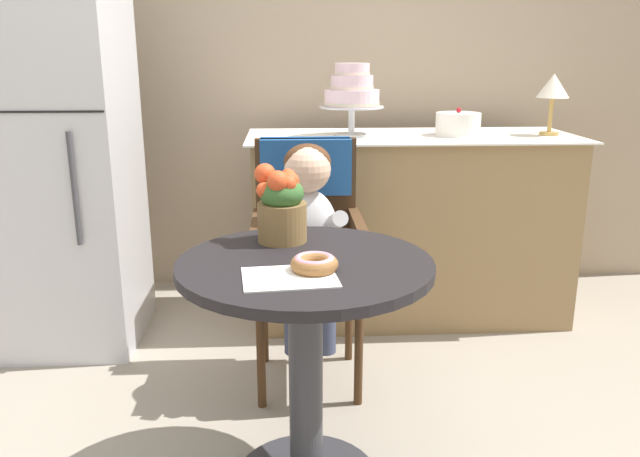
% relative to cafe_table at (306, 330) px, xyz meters
% --- Properties ---
extents(back_wall, '(4.80, 0.10, 2.70)m').
position_rel_cafe_table_xyz_m(back_wall, '(0.00, 1.85, 0.84)').
color(back_wall, tan).
rests_on(back_wall, ground).
extents(cafe_table, '(0.72, 0.72, 0.72)m').
position_rel_cafe_table_xyz_m(cafe_table, '(0.00, 0.00, 0.00)').
color(cafe_table, black).
rests_on(cafe_table, ground).
extents(wicker_chair, '(0.42, 0.45, 0.95)m').
position_rel_cafe_table_xyz_m(wicker_chair, '(0.03, 0.72, 0.13)').
color(wicker_chair, '#472D19').
rests_on(wicker_chair, ground).
extents(seated_child, '(0.27, 0.32, 0.73)m').
position_rel_cafe_table_xyz_m(seated_child, '(0.03, 0.56, 0.17)').
color(seated_child, silver).
rests_on(seated_child, ground).
extents(paper_napkin, '(0.26, 0.21, 0.00)m').
position_rel_cafe_table_xyz_m(paper_napkin, '(-0.04, -0.14, 0.21)').
color(paper_napkin, white).
rests_on(paper_napkin, cafe_table).
extents(donut_front, '(0.13, 0.13, 0.04)m').
position_rel_cafe_table_xyz_m(donut_front, '(0.02, -0.09, 0.24)').
color(donut_front, '#936033').
rests_on(donut_front, cafe_table).
extents(flower_vase, '(0.16, 0.15, 0.24)m').
position_rel_cafe_table_xyz_m(flower_vase, '(-0.07, 0.19, 0.33)').
color(flower_vase, brown).
rests_on(flower_vase, cafe_table).
extents(display_counter, '(1.56, 0.62, 0.90)m').
position_rel_cafe_table_xyz_m(display_counter, '(0.55, 1.30, -0.05)').
color(display_counter, '#93754C').
rests_on(display_counter, ground).
extents(tiered_cake_stand, '(0.30, 0.30, 0.33)m').
position_rel_cafe_table_xyz_m(tiered_cake_stand, '(0.26, 1.30, 0.59)').
color(tiered_cake_stand, silver).
rests_on(tiered_cake_stand, display_counter).
extents(round_layer_cake, '(0.21, 0.21, 0.13)m').
position_rel_cafe_table_xyz_m(round_layer_cake, '(0.76, 1.29, 0.44)').
color(round_layer_cake, white).
rests_on(round_layer_cake, display_counter).
extents(table_lamp, '(0.15, 0.15, 0.28)m').
position_rel_cafe_table_xyz_m(table_lamp, '(1.20, 1.27, 0.61)').
color(table_lamp, '#B28C47').
rests_on(table_lamp, display_counter).
extents(refrigerator, '(0.64, 0.63, 1.70)m').
position_rel_cafe_table_xyz_m(refrigerator, '(-1.05, 1.10, 0.34)').
color(refrigerator, silver).
rests_on(refrigerator, ground).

